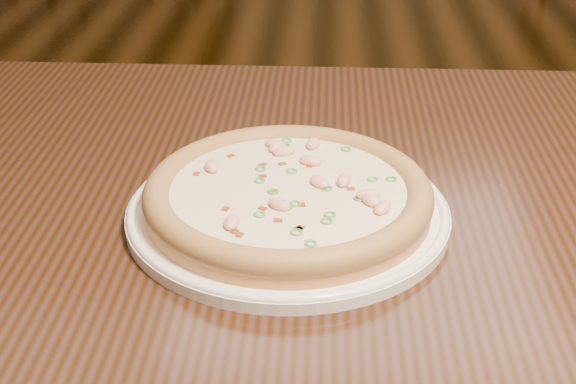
{
  "coord_description": "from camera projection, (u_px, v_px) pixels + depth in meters",
  "views": [
    {
      "loc": [
        -0.23,
        -1.34,
        1.16
      ],
      "look_at": [
        -0.27,
        -0.64,
        0.78
      ],
      "focal_mm": 50.0,
      "sensor_mm": 36.0,
      "label": 1
    }
  ],
  "objects": [
    {
      "name": "plate",
      "position": [
        288.0,
        211.0,
        0.8
      ],
      "size": [
        0.32,
        0.32,
        0.02
      ],
      "color": "white",
      "rests_on": "hero_table"
    },
    {
      "name": "hero_table",
      "position": [
        397.0,
        274.0,
        0.89
      ],
      "size": [
        1.2,
        0.8,
        0.75
      ],
      "color": "black",
      "rests_on": "ground"
    },
    {
      "name": "ground",
      "position": [
        426.0,
        371.0,
        1.72
      ],
      "size": [
        9.0,
        9.0,
        0.0
      ],
      "primitive_type": "plane",
      "color": "black"
    },
    {
      "name": "pizza",
      "position": [
        288.0,
        194.0,
        0.8
      ],
      "size": [
        0.29,
        0.29,
        0.03
      ],
      "color": "tan",
      "rests_on": "plate"
    }
  ]
}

